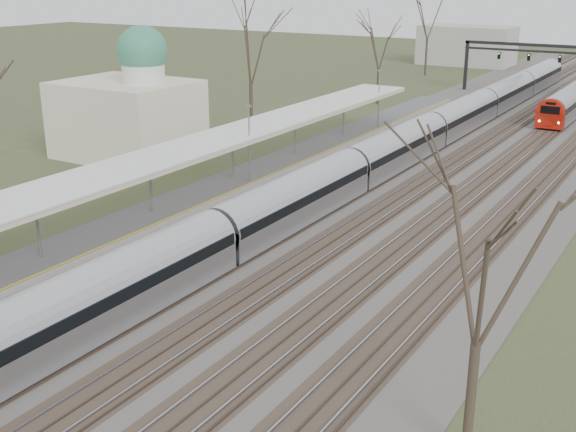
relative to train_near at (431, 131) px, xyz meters
The scene contains 8 objects.
track_bed 3.63m from the train_near, 34.31° to the left, with size 24.00×160.00×0.22m.
platform 16.96m from the train_near, 112.76° to the right, with size 3.50×69.00×1.00m, color #9E9B93.
canopy 21.31m from the train_near, 108.03° to the right, with size 4.10×50.00×3.11m.
dome_building 24.55m from the train_near, 141.81° to the right, with size 10.00×8.00×10.30m.
signal_gantry 32.18m from the train_near, 84.99° to the left, with size 21.00×0.59×6.08m.
tree_west_far 16.71m from the train_near, 160.57° to the right, with size 5.50×5.50×11.33m.
tree_east_near 41.46m from the train_near, 67.87° to the right, with size 4.50×4.50×9.27m.
train_near is the anchor object (origin of this frame).
Camera 1 is at (17.90, -3.46, 14.07)m, focal length 45.00 mm.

